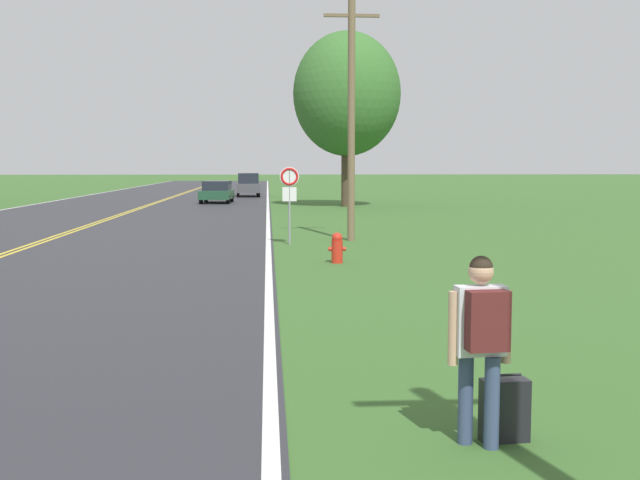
% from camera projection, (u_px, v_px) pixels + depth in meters
% --- Properties ---
extents(hitchhiker_person, '(0.58, 0.42, 1.70)m').
position_uv_depth(hitchhiker_person, '(482.00, 331.00, 6.99)').
color(hitchhiker_person, '#38476B').
rests_on(hitchhiker_person, ground).
extents(suitcase, '(0.45, 0.23, 0.62)m').
position_uv_depth(suitcase, '(504.00, 410.00, 7.23)').
color(suitcase, black).
rests_on(suitcase, ground).
extents(fire_hydrant, '(0.45, 0.29, 0.78)m').
position_uv_depth(fire_hydrant, '(337.00, 248.00, 20.35)').
color(fire_hydrant, red).
rests_on(fire_hydrant, ground).
extents(traffic_sign, '(0.60, 0.10, 2.43)m').
position_uv_depth(traffic_sign, '(289.00, 186.00, 24.93)').
color(traffic_sign, gray).
rests_on(traffic_sign, ground).
extents(utility_pole_midground, '(1.80, 0.24, 7.86)m').
position_uv_depth(utility_pole_midground, '(351.00, 116.00, 25.98)').
color(utility_pole_midground, brown).
rests_on(utility_pole_midground, ground).
extents(tree_behind_sign, '(6.36, 6.36, 10.32)m').
position_uv_depth(tree_behind_sign, '(347.00, 94.00, 47.28)').
color(tree_behind_sign, '#473828').
rests_on(tree_behind_sign, ground).
extents(car_dark_green_sedan_mid_near, '(2.13, 4.27, 1.44)m').
position_uv_depth(car_dark_green_sedan_mid_near, '(217.00, 192.00, 52.44)').
color(car_dark_green_sedan_mid_near, black).
rests_on(car_dark_green_sedan_mid_near, ground).
extents(car_dark_grey_suv_mid_far, '(1.97, 4.96, 1.84)m').
position_uv_depth(car_dark_grey_suv_mid_far, '(248.00, 184.00, 63.05)').
color(car_dark_grey_suv_mid_far, black).
rests_on(car_dark_grey_suv_mid_far, ground).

